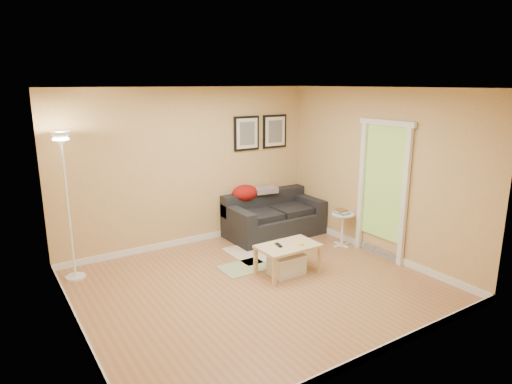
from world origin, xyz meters
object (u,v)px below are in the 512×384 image
at_px(book_stack, 342,211).
at_px(floor_lamp, 68,211).
at_px(side_table, 342,230).
at_px(coffee_table, 288,259).
at_px(sofa, 274,215).
at_px(storage_bin, 286,264).

xyz_separation_m(book_stack, floor_lamp, (-4.00, 1.07, 0.38)).
height_order(side_table, book_stack, book_stack).
bearing_deg(coffee_table, floor_lamp, 165.29).
bearing_deg(side_table, book_stack, 137.31).
relative_size(sofa, book_stack, 7.50).
xyz_separation_m(sofa, storage_bin, (-0.81, -1.45, -0.23)).
distance_m(coffee_table, side_table, 1.48).
distance_m(storage_bin, floor_lamp, 3.08).
height_order(coffee_table, storage_bin, coffee_table).
xyz_separation_m(sofa, book_stack, (0.62, -1.04, 0.22)).
bearing_deg(floor_lamp, book_stack, -15.03).
distance_m(coffee_table, floor_lamp, 3.09).
xyz_separation_m(coffee_table, side_table, (1.42, 0.40, 0.07)).
distance_m(sofa, coffee_table, 1.65).
height_order(sofa, book_stack, sofa).
relative_size(sofa, side_table, 3.02).
height_order(sofa, side_table, sofa).
distance_m(side_table, floor_lamp, 4.22).
bearing_deg(storage_bin, floor_lamp, 149.86).
bearing_deg(sofa, side_table, -58.69).
xyz_separation_m(storage_bin, side_table, (1.45, 0.40, 0.13)).
bearing_deg(book_stack, floor_lamp, 148.12).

